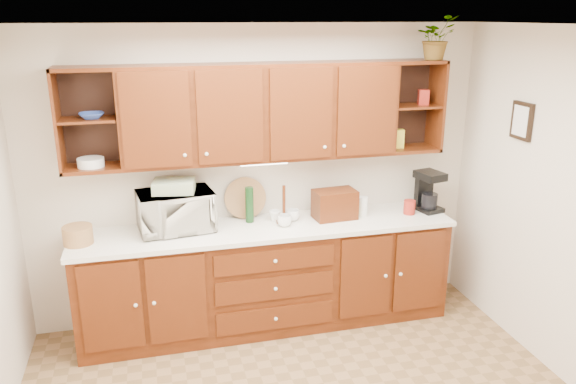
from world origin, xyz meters
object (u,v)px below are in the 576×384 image
potted_plant (436,38)px  microwave (176,211)px  coffee_maker (428,191)px  bread_box (335,204)px

potted_plant → microwave: bearing=-179.9°
coffee_maker → potted_plant: size_ratio=0.99×
microwave → potted_plant: potted_plant is taller
bread_box → potted_plant: size_ratio=0.99×
coffee_maker → potted_plant: 1.36m
microwave → potted_plant: size_ratio=1.64×
microwave → bread_box: size_ratio=1.65×
microwave → coffee_maker: (2.27, -0.04, 0.01)m
coffee_maker → potted_plant: bearing=90.9°
bread_box → potted_plant: potted_plant is taller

